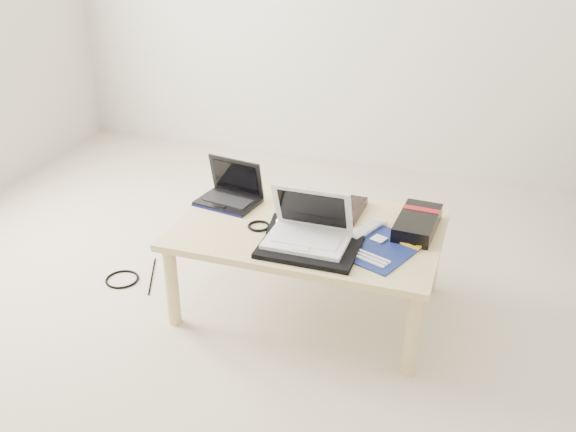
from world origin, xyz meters
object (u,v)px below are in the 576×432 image
(coffee_table, at_px, (308,237))
(netbook, at_px, (231,193))
(white_laptop, at_px, (309,229))
(gpu_box, at_px, (417,223))

(coffee_table, height_order, netbook, netbook)
(coffee_table, bearing_deg, netbook, 163.65)
(white_laptop, height_order, gpu_box, white_laptop)
(netbook, relative_size, gpu_box, 0.93)
(netbook, height_order, gpu_box, netbook)
(gpu_box, bearing_deg, white_laptop, -147.10)
(coffee_table, height_order, white_laptop, white_laptop)
(coffee_table, relative_size, gpu_box, 3.51)
(white_laptop, bearing_deg, netbook, 150.17)
(netbook, distance_m, gpu_box, 0.84)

